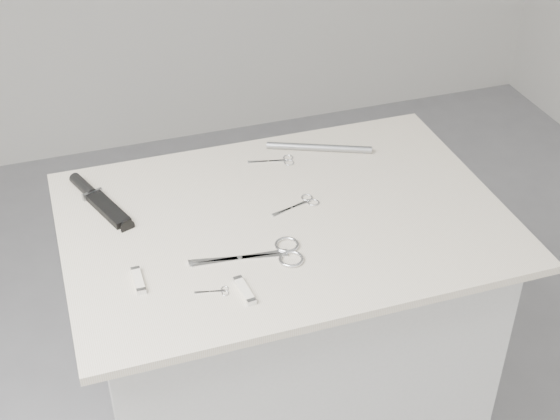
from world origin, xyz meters
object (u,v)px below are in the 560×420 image
object	(u,v)px
embroidery_scissors_a	(302,203)
embroidery_scissors_b	(279,161)
pocket_knife_b	(245,291)
sheathed_knife	(97,198)
tiny_scissors	(217,291)
metal_rail	(319,148)
large_shears	(272,254)
plinth	(284,361)
pocket_knife_a	(138,281)

from	to	relation	value
embroidery_scissors_a	embroidery_scissors_b	world-z (taller)	same
embroidery_scissors_b	pocket_knife_b	xyz separation A→B (m)	(-0.22, -0.45, 0.00)
embroidery_scissors_b	sheathed_knife	xyz separation A→B (m)	(-0.46, -0.03, 0.01)
embroidery_scissors_a	embroidery_scissors_b	size ratio (longest dim) A/B	1.05
sheathed_knife	pocket_knife_b	size ratio (longest dim) A/B	2.82
tiny_scissors	metal_rail	distance (m)	0.59
embroidery_scissors_a	tiny_scissors	xyz separation A→B (m)	(-0.27, -0.24, -0.00)
large_shears	tiny_scissors	size ratio (longest dim) A/B	3.47
tiny_scissors	embroidery_scissors_a	bearing A→B (deg)	54.06
embroidery_scissors_a	sheathed_knife	size ratio (longest dim) A/B	0.51
plinth	sheathed_knife	size ratio (longest dim) A/B	3.74
large_shears	pocket_knife_b	world-z (taller)	pocket_knife_b
tiny_scissors	pocket_knife_b	distance (m)	0.06
large_shears	embroidery_scissors_b	size ratio (longest dim) A/B	2.07
embroidery_scissors_a	pocket_knife_b	world-z (taller)	pocket_knife_b
plinth	metal_rail	world-z (taller)	metal_rail
tiny_scissors	large_shears	bearing A→B (deg)	41.34
large_shears	metal_rail	size ratio (longest dim) A/B	0.89
embroidery_scissors_a	embroidery_scissors_b	bearing A→B (deg)	70.50
embroidery_scissors_b	pocket_knife_b	distance (m)	0.50
embroidery_scissors_a	embroidery_scissors_b	xyz separation A→B (m)	(0.01, 0.20, -0.00)
tiny_scissors	sheathed_knife	world-z (taller)	sheathed_knife
plinth	embroidery_scissors_b	size ratio (longest dim) A/B	7.73
plinth	pocket_knife_a	bearing A→B (deg)	-160.82
large_shears	pocket_knife_a	xyz separation A→B (m)	(-0.28, 0.00, 0.00)
embroidery_scissors_a	pocket_knife_b	bearing A→B (deg)	-146.83
embroidery_scissors_b	pocket_knife_b	bearing A→B (deg)	-103.20
metal_rail	plinth	bearing A→B (deg)	-125.55
embroidery_scissors_a	pocket_knife_a	world-z (taller)	pocket_knife_a
large_shears	pocket_knife_a	bearing A→B (deg)	-172.23
plinth	metal_rail	xyz separation A→B (m)	(0.18, 0.25, 0.48)
sheathed_knife	pocket_knife_a	world-z (taller)	sheathed_knife
large_shears	embroidery_scissors_a	distance (m)	0.20
tiny_scissors	embroidery_scissors_b	bearing A→B (deg)	69.99
plinth	sheathed_knife	xyz separation A→B (m)	(-0.40, 0.20, 0.48)
plinth	embroidery_scissors_a	size ratio (longest dim) A/B	7.34
metal_rail	sheathed_knife	bearing A→B (deg)	-174.89
embroidery_scissors_a	pocket_knife_a	xyz separation A→B (m)	(-0.41, -0.16, 0.00)
sheathed_knife	pocket_knife_a	size ratio (longest dim) A/B	3.03
plinth	embroidery_scissors_b	distance (m)	0.53
embroidery_scissors_b	pocket_knife_a	distance (m)	0.55
pocket_knife_b	metal_rail	xyz separation A→B (m)	(0.33, 0.47, 0.00)
embroidery_scissors_b	tiny_scissors	world-z (taller)	same
tiny_scissors	metal_rail	bearing A→B (deg)	61.65
sheathed_knife	embroidery_scissors_b	bearing A→B (deg)	-106.29
pocket_knife_a	plinth	bearing A→B (deg)	-70.94
embroidery_scissors_a	metal_rail	distance (m)	0.24
pocket_knife_a	pocket_knife_b	bearing A→B (deg)	-116.46
embroidery_scissors_b	tiny_scissors	xyz separation A→B (m)	(-0.27, -0.43, -0.00)
large_shears	sheathed_knife	distance (m)	0.46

